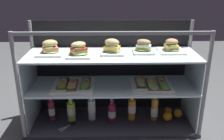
% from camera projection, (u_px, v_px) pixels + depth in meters
% --- Properties ---
extents(ground_plane, '(6.00, 6.00, 0.02)m').
position_uv_depth(ground_plane, '(112.00, 124.00, 2.25)').
color(ground_plane, '#464849').
rests_on(ground_plane, ground).
extents(case_base_deck, '(1.44, 0.48, 0.03)m').
position_uv_depth(case_base_deck, '(112.00, 122.00, 2.25)').
color(case_base_deck, '#34313C').
rests_on(case_base_deck, ground).
extents(case_frame, '(1.44, 0.48, 0.89)m').
position_uv_depth(case_frame, '(112.00, 67.00, 2.22)').
color(case_frame, gray).
rests_on(case_frame, ground).
extents(riser_lower_tier, '(1.38, 0.42, 0.33)m').
position_uv_depth(riser_lower_tier, '(112.00, 104.00, 2.18)').
color(riser_lower_tier, silver).
rests_on(riser_lower_tier, case_base_deck).
extents(shelf_lower_glass, '(1.40, 0.44, 0.01)m').
position_uv_depth(shelf_lower_glass, '(112.00, 86.00, 2.12)').
color(shelf_lower_glass, silver).
rests_on(shelf_lower_glass, riser_lower_tier).
extents(riser_upper_tier, '(1.38, 0.42, 0.26)m').
position_uv_depth(riser_upper_tier, '(112.00, 71.00, 2.07)').
color(riser_upper_tier, silver).
rests_on(riser_upper_tier, shelf_lower_glass).
extents(shelf_upper_glass, '(1.40, 0.44, 0.01)m').
position_uv_depth(shelf_upper_glass, '(112.00, 55.00, 2.02)').
color(shelf_upper_glass, silver).
rests_on(shelf_upper_glass, riser_upper_tier).
extents(plated_roll_sandwich_mid_left, '(0.21, 0.21, 0.12)m').
position_uv_depth(plated_roll_sandwich_mid_left, '(50.00, 49.00, 2.01)').
color(plated_roll_sandwich_mid_left, white).
rests_on(plated_roll_sandwich_mid_left, shelf_upper_glass).
extents(plated_roll_sandwich_near_left_corner, '(0.19, 0.19, 0.12)m').
position_uv_depth(plated_roll_sandwich_near_left_corner, '(79.00, 51.00, 1.96)').
color(plated_roll_sandwich_near_left_corner, white).
rests_on(plated_roll_sandwich_near_left_corner, shelf_upper_glass).
extents(plated_roll_sandwich_left_of_center, '(0.18, 0.18, 0.12)m').
position_uv_depth(plated_roll_sandwich_left_of_center, '(111.00, 48.00, 2.02)').
color(plated_roll_sandwich_left_of_center, white).
rests_on(plated_roll_sandwich_left_of_center, shelf_upper_glass).
extents(plated_roll_sandwich_center, '(0.17, 0.17, 0.11)m').
position_uv_depth(plated_roll_sandwich_center, '(144.00, 48.00, 2.05)').
color(plated_roll_sandwich_center, white).
rests_on(plated_roll_sandwich_center, shelf_upper_glass).
extents(plated_roll_sandwich_right_of_center, '(0.21, 0.21, 0.11)m').
position_uv_depth(plated_roll_sandwich_right_of_center, '(171.00, 47.00, 2.07)').
color(plated_roll_sandwich_right_of_center, white).
rests_on(plated_roll_sandwich_right_of_center, shelf_upper_glass).
extents(open_sandwich_tray_mid_right, '(0.34, 0.33, 0.06)m').
position_uv_depth(open_sandwich_tray_mid_right, '(73.00, 85.00, 2.08)').
color(open_sandwich_tray_mid_right, white).
rests_on(open_sandwich_tray_mid_right, shelf_lower_glass).
extents(open_sandwich_tray_left_of_center, '(0.34, 0.33, 0.06)m').
position_uv_depth(open_sandwich_tray_left_of_center, '(151.00, 84.00, 2.09)').
color(open_sandwich_tray_left_of_center, white).
rests_on(open_sandwich_tray_left_of_center, shelf_lower_glass).
extents(juice_bottle_front_fourth, '(0.06, 0.06, 0.22)m').
position_uv_depth(juice_bottle_front_fourth, '(52.00, 110.00, 2.23)').
color(juice_bottle_front_fourth, '#932A46').
rests_on(juice_bottle_front_fourth, case_base_deck).
extents(juice_bottle_back_center, '(0.07, 0.07, 0.21)m').
position_uv_depth(juice_bottle_back_center, '(71.00, 111.00, 2.21)').
color(juice_bottle_back_center, '#B1D754').
rests_on(juice_bottle_back_center, case_base_deck).
extents(juice_bottle_back_right, '(0.07, 0.07, 0.24)m').
position_uv_depth(juice_bottle_back_right, '(92.00, 109.00, 2.22)').
color(juice_bottle_back_right, white).
rests_on(juice_bottle_back_right, case_base_deck).
extents(juice_bottle_back_left, '(0.07, 0.07, 0.21)m').
position_uv_depth(juice_bottle_back_left, '(112.00, 112.00, 2.22)').
color(juice_bottle_back_left, '#9D1F46').
rests_on(juice_bottle_back_left, case_base_deck).
extents(juice_bottle_near_post, '(0.07, 0.07, 0.23)m').
position_uv_depth(juice_bottle_near_post, '(132.00, 109.00, 2.23)').
color(juice_bottle_near_post, orange).
rests_on(juice_bottle_near_post, case_base_deck).
extents(juice_bottle_front_middle, '(0.06, 0.06, 0.25)m').
position_uv_depth(juice_bottle_front_middle, '(154.00, 109.00, 2.22)').
color(juice_bottle_front_middle, gold).
rests_on(juice_bottle_front_middle, case_base_deck).
extents(orange_fruit_beside_bottles, '(0.08, 0.08, 0.08)m').
position_uv_depth(orange_fruit_beside_bottles, '(167.00, 116.00, 2.22)').
color(orange_fruit_beside_bottles, orange).
rests_on(orange_fruit_beside_bottles, case_base_deck).
extents(orange_fruit_near_left_post, '(0.07, 0.07, 0.07)m').
position_uv_depth(orange_fruit_near_left_post, '(168.00, 111.00, 2.33)').
color(orange_fruit_near_left_post, orange).
rests_on(orange_fruit_near_left_post, case_base_deck).
extents(orange_fruit_rolled_forward, '(0.08, 0.08, 0.08)m').
position_uv_depth(orange_fruit_rolled_forward, '(178.00, 113.00, 2.27)').
color(orange_fruit_rolled_forward, orange).
rests_on(orange_fruit_rolled_forward, case_base_deck).
extents(kitchen_scissors, '(0.15, 0.16, 0.01)m').
position_uv_depth(kitchen_scissors, '(71.00, 124.00, 2.17)').
color(kitchen_scissors, silver).
rests_on(kitchen_scissors, case_base_deck).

